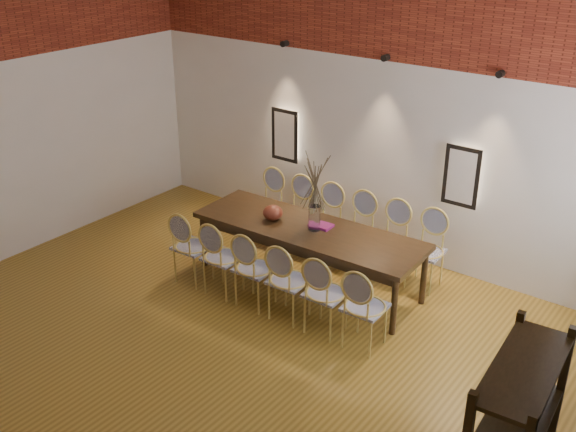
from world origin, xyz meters
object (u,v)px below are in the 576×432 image
Objects in this scene: chair_near_e at (326,293)px; bowl at (273,213)px; chair_far_d at (356,232)px; chair_far_b at (294,214)px; chair_near_c at (255,268)px; vase at (315,218)px; chair_near_a at (193,246)px; chair_far_c at (324,223)px; chair_far_a at (266,206)px; chair_far_f at (425,252)px; chair_near_b at (223,257)px; chair_near_d at (289,280)px; book at (321,225)px; chair_far_e at (390,241)px; dining_table at (308,256)px; chair_near_f at (365,307)px.

bowl is at bearing 150.03° from chair_near_e.
chair_far_b is at bearing 0.00° from chair_far_d.
vase reaches higher than chair_near_c.
chair_far_c is at bearing 57.34° from chair_near_a.
chair_near_c is at bearing 72.23° from chair_far_d.
chair_far_b is at bearing 107.77° from chair_near_c.
chair_far_a is 2.35m from chair_far_f.
chair_near_a is at bearing 31.96° from chair_far_f.
chair_far_d is 1.12m from bowl.
chair_near_b is 0.81m from bowl.
chair_near_d is 0.91m from book.
chair_near_c is at bearing 180.00° from chair_near_e.
chair_far_e is (0.47, 0.02, 0.00)m from chair_far_d.
chair_far_f is at bearing 57.34° from chair_near_d.
chair_far_c is 0.91m from vase.
chair_far_e is 0.91m from book.
chair_far_c is 1.00× the size of chair_far_e.
chair_far_f is 3.62× the size of book.
chair_near_e is 1.42m from bowl.
chair_near_e and chair_far_b have the same top height.
vase is (-1.07, -0.77, 0.43)m from chair_far_f.
chair_far_d is at bearing 72.23° from dining_table.
chair_near_a is 2.03m from chair_far_d.
chair_far_f is at bearing 46.12° from chair_near_c.
chair_near_c and chair_far_e have the same top height.
dining_table is 0.42m from book.
book is (0.31, 0.86, 0.30)m from chair_near_c.
chair_near_d is at bearing 90.00° from chair_far_d.
chair_far_b is (-1.93, 1.39, 0.00)m from chair_near_f.
chair_near_a is at bearing 37.95° from chair_far_e.
chair_near_d and chair_far_d have the same top height.
dining_table is 3.00× the size of chair_near_b.
chair_near_d and chair_far_b have the same top height.
chair_near_a and chair_far_d have the same top height.
chair_near_f reaches higher than book.
chair_near_b is at bearing -180.00° from chair_near_d.
vase is at bearing -98.71° from book.
chair_near_c is at bearing 180.00° from chair_near_f.
bowl is (-0.56, -0.07, -0.06)m from vase.
dining_table is at bearing 46.12° from chair_far_e.
bowl is (-1.21, 0.64, 0.37)m from chair_near_e.
chair_far_c is (0.88, 1.50, 0.00)m from chair_near_a.
bowl is (0.25, -0.77, 0.37)m from chair_far_b.
chair_near_b is 1.00× the size of chair_far_d.
chair_near_a is 1.00× the size of chair_near_c.
bowl is at bearing 44.51° from chair_near_a.
chair_far_a is at bearing 151.91° from vase.
chair_far_a and chair_far_e have the same top height.
dining_table is at bearing 72.23° from chair_far_d.
chair_far_c is at bearing 90.00° from chair_near_c.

